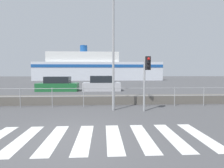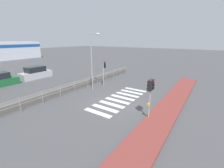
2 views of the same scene
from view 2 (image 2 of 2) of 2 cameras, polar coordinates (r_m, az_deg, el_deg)
ground_plane at (r=12.77m, az=0.77°, el=-7.15°), size 160.00×160.00×0.00m
sidewalk_brick at (r=11.25m, az=18.82°, el=-11.26°), size 24.00×1.80×0.12m
crosswalk at (r=13.53m, az=3.07°, el=-5.74°), size 6.75×2.40×0.01m
seawall at (r=16.25m, az=-15.96°, el=-1.47°), size 23.45×0.55×0.55m
harbor_fence at (r=15.47m, az=-14.00°, el=-0.42°), size 21.15×0.04×1.12m
traffic_light_near at (r=9.89m, az=14.45°, el=-1.83°), size 0.58×0.41×2.71m
traffic_light_far at (r=16.71m, az=-3.05°, el=5.92°), size 0.34×0.32×2.78m
streetlamp at (r=15.26m, az=-7.25°, el=10.82°), size 0.32×1.19×5.82m
parked_car_silver at (r=23.12m, az=-27.04°, el=3.70°), size 3.98×1.70×1.60m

